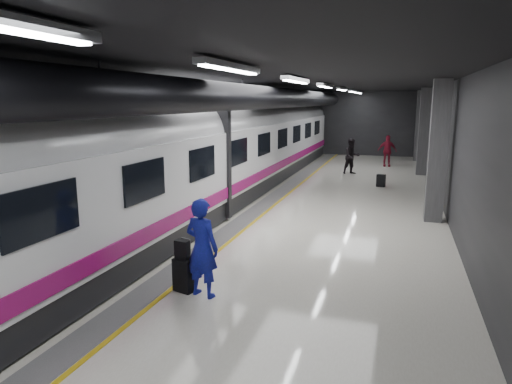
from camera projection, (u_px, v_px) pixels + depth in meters
The scene contains 9 objects.
ground at pixel (282, 225), 14.35m from camera, with size 40.00×40.00×0.00m, color white.
platform_hall at pixel (282, 110), 14.64m from camera, with size 10.02×40.02×4.51m.
train at pixel (187, 156), 14.90m from camera, with size 3.05×38.00×4.05m.
traveler_main at pixel (202, 248), 8.95m from camera, with size 0.73×0.48×2.00m, color #1918B5.
suitcase_main at pixel (184, 275), 9.30m from camera, with size 0.42×0.27×0.69m, color black.
shoulder_bag at pixel (182, 250), 9.19m from camera, with size 0.29×0.16×0.39m, color black.
traveler_far_a at pixel (352, 156), 24.18m from camera, with size 0.92×0.71×1.88m, color black.
traveler_far_b at pixel (387, 151), 27.08m from camera, with size 1.08×0.45×1.85m, color maroon.
suitcase_far at pixel (381, 181), 20.70m from camera, with size 0.38×0.25×0.56m, color black.
Camera 1 is at (3.40, -13.47, 3.83)m, focal length 32.00 mm.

